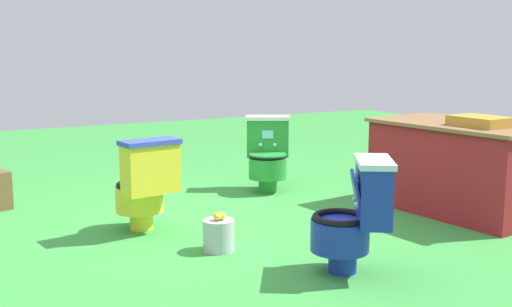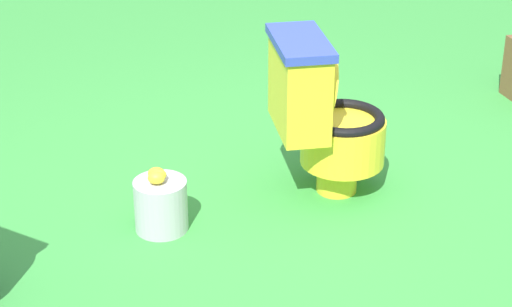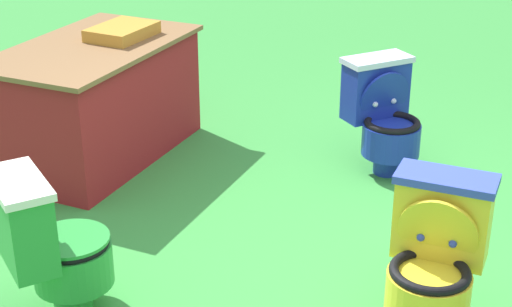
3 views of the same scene
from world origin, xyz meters
The scene contains 3 objects.
ground centered at (0.00, 0.00, 0.00)m, with size 14.00×14.00×0.00m, color green.
toilet_yellow centered at (-0.20, -0.49, 0.37)m, with size 0.54×0.47×0.73m.
lemon_bucket centered at (0.49, -0.19, 0.12)m, with size 0.22×0.22×0.28m.
Camera 2 is at (0.20, 3.08, 1.98)m, focal length 64.23 mm.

